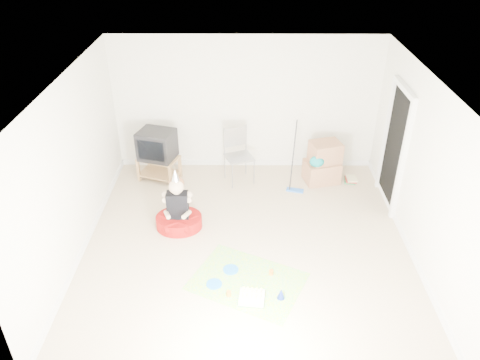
{
  "coord_description": "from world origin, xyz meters",
  "views": [
    {
      "loc": [
        -0.05,
        -5.76,
        4.63
      ],
      "look_at": [
        -0.1,
        0.4,
        0.9
      ],
      "focal_mm": 35.0,
      "sensor_mm": 36.0,
      "label": 1
    }
  ],
  "objects_px": {
    "crt_tv": "(157,145)",
    "birthday_cake": "(252,298)",
    "tv_stand": "(159,166)",
    "cardboard_boxes": "(323,163)",
    "seated_woman": "(179,215)",
    "folding_chair": "(239,157)"
  },
  "relations": [
    {
      "from": "crt_tv",
      "to": "seated_woman",
      "type": "distance_m",
      "value": 1.7
    },
    {
      "from": "birthday_cake",
      "to": "folding_chair",
      "type": "bearing_deg",
      "value": 93.58
    },
    {
      "from": "seated_woman",
      "to": "tv_stand",
      "type": "bearing_deg",
      "value": 109.72
    },
    {
      "from": "cardboard_boxes",
      "to": "folding_chair",
      "type": "bearing_deg",
      "value": -179.21
    },
    {
      "from": "folding_chair",
      "to": "birthday_cake",
      "type": "xyz_separation_m",
      "value": [
        0.19,
        -3.1,
        -0.46
      ]
    },
    {
      "from": "crt_tv",
      "to": "seated_woman",
      "type": "relative_size",
      "value": 0.58
    },
    {
      "from": "crt_tv",
      "to": "birthday_cake",
      "type": "relative_size",
      "value": 1.72
    },
    {
      "from": "crt_tv",
      "to": "birthday_cake",
      "type": "bearing_deg",
      "value": -45.05
    },
    {
      "from": "tv_stand",
      "to": "birthday_cake",
      "type": "xyz_separation_m",
      "value": [
        1.71,
        -3.17,
        -0.23
      ]
    },
    {
      "from": "tv_stand",
      "to": "cardboard_boxes",
      "type": "xyz_separation_m",
      "value": [
        3.08,
        -0.04,
        0.1
      ]
    },
    {
      "from": "tv_stand",
      "to": "crt_tv",
      "type": "xyz_separation_m",
      "value": [
        -0.0,
        0.0,
        0.46
      ]
    },
    {
      "from": "seated_woman",
      "to": "birthday_cake",
      "type": "xyz_separation_m",
      "value": [
        1.16,
        -1.64,
        -0.19
      ]
    },
    {
      "from": "crt_tv",
      "to": "cardboard_boxes",
      "type": "distance_m",
      "value": 3.1
    },
    {
      "from": "tv_stand",
      "to": "crt_tv",
      "type": "distance_m",
      "value": 0.46
    },
    {
      "from": "crt_tv",
      "to": "cardboard_boxes",
      "type": "xyz_separation_m",
      "value": [
        3.08,
        -0.04,
        -0.35
      ]
    },
    {
      "from": "folding_chair",
      "to": "seated_woman",
      "type": "xyz_separation_m",
      "value": [
        -0.97,
        -1.47,
        -0.27
      ]
    },
    {
      "from": "seated_woman",
      "to": "birthday_cake",
      "type": "height_order",
      "value": "seated_woman"
    },
    {
      "from": "tv_stand",
      "to": "folding_chair",
      "type": "xyz_separation_m",
      "value": [
        1.52,
        -0.06,
        0.24
      ]
    },
    {
      "from": "tv_stand",
      "to": "seated_woman",
      "type": "relative_size",
      "value": 0.78
    },
    {
      "from": "tv_stand",
      "to": "folding_chair",
      "type": "distance_m",
      "value": 1.54
    },
    {
      "from": "folding_chair",
      "to": "crt_tv",
      "type": "bearing_deg",
      "value": 177.62
    },
    {
      "from": "birthday_cake",
      "to": "cardboard_boxes",
      "type": "bearing_deg",
      "value": 66.35
    }
  ]
}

